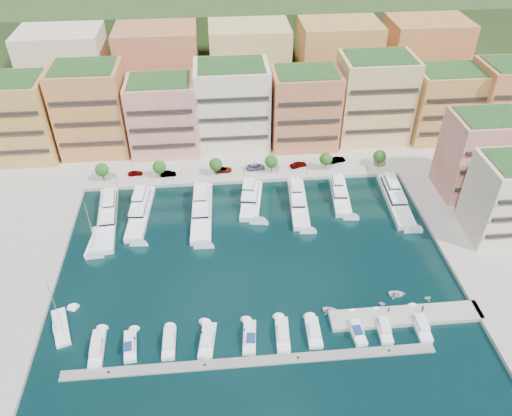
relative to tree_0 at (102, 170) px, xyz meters
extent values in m
plane|color=black|center=(40.00, -33.50, -4.74)|extent=(400.00, 400.00, 0.00)
cube|color=#9E998E|center=(40.00, 28.50, -4.74)|extent=(220.00, 64.00, 2.00)
cube|color=#283E19|center=(40.00, 76.50, -4.74)|extent=(240.00, 40.00, 58.00)
cube|color=gray|center=(37.00, -63.50, -4.74)|extent=(72.00, 2.20, 0.35)
cube|color=#9E998E|center=(70.00, -55.50, -4.74)|extent=(32.00, 5.00, 2.00)
cube|color=#CA8D49|center=(-26.00, 16.50, 8.26)|extent=(22.00, 16.00, 24.00)
cube|color=black|center=(-26.00, 8.25, 8.26)|extent=(20.24, 0.50, 0.90)
cube|color=#20441B|center=(-26.00, 16.50, 20.66)|extent=(19.36, 14.08, 0.80)
cube|color=#C57941|center=(-4.00, 18.50, 9.26)|extent=(20.00, 16.00, 26.00)
cube|color=black|center=(-4.00, 10.25, 9.26)|extent=(18.40, 0.50, 0.90)
cube|color=#20441B|center=(-4.00, 18.50, 22.66)|extent=(17.60, 14.08, 0.80)
cube|color=#E59B7F|center=(17.00, 16.50, 7.26)|extent=(20.00, 15.00, 22.00)
cube|color=black|center=(17.00, 8.75, 7.26)|extent=(18.40, 0.50, 0.90)
cube|color=#20441B|center=(17.00, 16.50, 18.66)|extent=(17.60, 13.20, 0.80)
cube|color=beige|center=(38.00, 18.50, 8.76)|extent=(22.00, 16.00, 25.00)
cube|color=black|center=(38.00, 10.25, 8.76)|extent=(20.24, 0.50, 0.90)
cube|color=#20441B|center=(38.00, 18.50, 21.66)|extent=(19.36, 14.08, 0.80)
cube|color=#BB6746|center=(60.00, 16.50, 7.76)|extent=(20.00, 15.00, 23.00)
cube|color=black|center=(60.00, 8.75, 7.76)|extent=(18.40, 0.50, 0.90)
cube|color=#20441B|center=(60.00, 16.50, 19.66)|extent=(17.60, 13.20, 0.80)
cube|color=#DEB675|center=(82.00, 18.50, 9.26)|extent=(22.00, 16.00, 26.00)
cube|color=black|center=(82.00, 10.25, 9.26)|extent=(20.24, 0.50, 0.90)
cube|color=#20441B|center=(82.00, 18.50, 22.66)|extent=(19.36, 14.08, 0.80)
cube|color=#CA8D49|center=(104.00, 16.50, 7.26)|extent=(20.00, 15.00, 22.00)
cube|color=black|center=(104.00, 8.75, 7.26)|extent=(18.40, 0.50, 0.90)
cube|color=#20441B|center=(104.00, 16.50, 18.66)|extent=(17.60, 13.20, 0.80)
cube|color=#C57941|center=(124.00, 14.50, 8.26)|extent=(22.00, 16.00, 24.00)
cube|color=#E59B7F|center=(102.00, -13.50, 7.26)|extent=(18.00, 14.00, 22.00)
cube|color=black|center=(102.00, -20.75, 7.26)|extent=(16.56, 0.50, 0.90)
cube|color=#20441B|center=(102.00, -13.50, 18.66)|extent=(15.84, 12.32, 0.80)
cube|color=beige|center=(102.00, -31.50, 6.26)|extent=(18.00, 14.00, 20.00)
cube|color=beige|center=(-15.00, 40.50, 11.26)|extent=(26.00, 18.00, 30.00)
cube|color=#BB6746|center=(15.00, 40.50, 11.26)|extent=(26.00, 18.00, 30.00)
cube|color=#DEB675|center=(45.00, 40.50, 11.26)|extent=(26.00, 18.00, 30.00)
cube|color=#CA8D49|center=(75.00, 40.50, 11.26)|extent=(26.00, 18.00, 30.00)
cube|color=#C57941|center=(105.00, 40.50, 11.26)|extent=(26.00, 18.00, 30.00)
cylinder|color=#473323|center=(0.00, 0.00, -2.24)|extent=(0.24, 0.24, 3.00)
sphere|color=#214B15|center=(0.00, 0.00, 0.01)|extent=(3.80, 3.80, 3.80)
cylinder|color=#473323|center=(16.00, 0.00, -2.24)|extent=(0.24, 0.24, 3.00)
sphere|color=#214B15|center=(16.00, 0.00, 0.01)|extent=(3.80, 3.80, 3.80)
cylinder|color=#473323|center=(32.00, 0.00, -2.24)|extent=(0.24, 0.24, 3.00)
sphere|color=#214B15|center=(32.00, 0.00, 0.01)|extent=(3.80, 3.80, 3.80)
cylinder|color=#473323|center=(48.00, 0.00, -2.24)|extent=(0.24, 0.24, 3.00)
sphere|color=#214B15|center=(48.00, 0.00, 0.01)|extent=(3.80, 3.80, 3.80)
cylinder|color=#473323|center=(64.00, 0.00, -2.24)|extent=(0.24, 0.24, 3.00)
sphere|color=#214B15|center=(64.00, 0.00, 0.01)|extent=(3.80, 3.80, 3.80)
cylinder|color=#473323|center=(80.00, 0.00, -2.24)|extent=(0.24, 0.24, 3.00)
sphere|color=#214B15|center=(80.00, 0.00, 0.01)|extent=(3.80, 3.80, 3.80)
cylinder|color=black|center=(4.00, -2.30, -1.74)|extent=(0.10, 0.10, 4.00)
sphere|color=#FFF2CC|center=(4.00, -2.30, 0.31)|extent=(0.30, 0.30, 0.30)
cylinder|color=black|center=(22.00, -2.30, -1.74)|extent=(0.10, 0.10, 4.00)
sphere|color=#FFF2CC|center=(22.00, -2.30, 0.31)|extent=(0.30, 0.30, 0.30)
cylinder|color=black|center=(40.00, -2.30, -1.74)|extent=(0.10, 0.10, 4.00)
sphere|color=#FFF2CC|center=(40.00, -2.30, 0.31)|extent=(0.30, 0.30, 0.30)
cylinder|color=black|center=(58.00, -2.30, -1.74)|extent=(0.10, 0.10, 4.00)
sphere|color=#FFF2CC|center=(58.00, -2.30, 0.31)|extent=(0.30, 0.30, 0.30)
cylinder|color=black|center=(76.00, -2.30, -1.74)|extent=(0.10, 0.10, 4.00)
sphere|color=#FFF2CC|center=(76.00, -2.30, 0.31)|extent=(0.30, 0.30, 0.30)
cube|color=white|center=(3.24, -17.51, -4.39)|extent=(6.68, 26.30, 2.30)
cube|color=white|center=(3.24, -14.91, -2.34)|extent=(4.89, 14.57, 1.80)
cube|color=black|center=(3.24, -14.91, -2.34)|extent=(4.95, 14.63, 0.55)
cube|color=white|center=(3.24, -12.82, -0.74)|extent=(3.35, 8.00, 1.40)
cylinder|color=#B2B2B7|center=(3.24, -11.26, 0.86)|extent=(0.14, 0.14, 1.80)
cube|color=white|center=(11.61, -15.70, -4.39)|extent=(6.18, 22.68, 2.30)
cube|color=white|center=(11.61, -13.46, -2.34)|extent=(4.63, 12.56, 1.80)
cube|color=black|center=(11.61, -13.46, -2.34)|extent=(4.70, 12.63, 0.55)
cube|color=white|center=(11.61, -11.67, -0.74)|extent=(3.22, 6.90, 1.40)
cylinder|color=#B2B2B7|center=(11.61, -10.33, 0.86)|extent=(0.14, 0.14, 1.80)
cube|color=black|center=(11.61, -15.70, -4.84)|extent=(6.23, 22.73, 0.35)
cube|color=white|center=(27.75, -16.87, -4.39)|extent=(5.92, 24.90, 2.30)
cube|color=white|center=(27.75, -14.40, -2.34)|extent=(4.63, 13.74, 1.80)
cube|color=black|center=(27.75, -14.40, -2.34)|extent=(4.69, 13.80, 0.55)
cube|color=white|center=(27.75, -12.42, -0.74)|extent=(3.30, 7.52, 1.40)
cylinder|color=#B2B2B7|center=(27.75, -10.93, 0.86)|extent=(0.14, 0.14, 1.80)
cube|color=white|center=(41.17, -12.94, -4.39)|extent=(7.55, 17.45, 2.30)
cube|color=white|center=(41.17, -11.25, -2.34)|extent=(5.46, 9.81, 1.80)
cube|color=black|center=(41.17, -11.25, -2.34)|extent=(5.53, 9.88, 0.55)
cube|color=white|center=(41.17, -9.90, -0.74)|extent=(3.72, 5.47, 1.40)
cylinder|color=#B2B2B7|center=(41.17, -8.89, 0.86)|extent=(0.14, 0.14, 1.80)
cube|color=white|center=(53.68, -15.29, -4.39)|extent=(5.81, 21.83, 2.30)
cube|color=white|center=(53.68, -13.13, -2.34)|extent=(4.37, 12.09, 1.80)
cube|color=black|center=(53.68, -13.13, -2.34)|extent=(4.43, 12.15, 0.55)
cube|color=white|center=(53.68, -11.41, -0.74)|extent=(3.04, 6.64, 1.40)
cylinder|color=#B2B2B7|center=(53.68, -10.11, 0.86)|extent=(0.14, 0.14, 1.80)
cube|color=black|center=(53.68, -15.29, -4.84)|extent=(5.87, 21.88, 0.35)
cube|color=white|center=(65.66, -13.11, -4.39)|extent=(6.01, 17.57, 2.30)
cube|color=white|center=(65.66, -11.39, -2.34)|extent=(4.45, 9.78, 1.80)
cube|color=black|center=(65.66, -11.39, -2.34)|extent=(4.52, 9.85, 0.55)
cube|color=white|center=(65.66, -10.01, -0.74)|extent=(3.08, 5.40, 1.40)
cylinder|color=#B2B2B7|center=(65.66, -8.98, 0.86)|extent=(0.14, 0.14, 1.80)
cube|color=white|center=(80.26, -16.34, -4.39)|extent=(6.09, 23.89, 2.30)
cube|color=white|center=(80.26, -13.97, -2.34)|extent=(4.66, 13.21, 1.80)
cube|color=black|center=(80.26, -13.97, -2.34)|extent=(4.72, 13.27, 0.55)
cube|color=white|center=(80.26, -12.07, -0.74)|extent=(3.28, 7.24, 1.40)
cylinder|color=#B2B2B7|center=(80.26, -10.65, 0.86)|extent=(0.14, 0.14, 1.80)
cube|color=white|center=(7.11, -58.00, -4.49)|extent=(2.98, 9.01, 1.40)
cube|color=white|center=(7.11, -58.45, -3.19)|extent=(2.20, 4.36, 1.10)
cube|color=black|center=(7.11, -56.66, -3.44)|extent=(1.87, 0.18, 0.55)
cube|color=white|center=(13.47, -58.00, -4.49)|extent=(3.15, 7.59, 1.40)
cube|color=white|center=(13.47, -58.37, -3.19)|extent=(2.21, 3.72, 1.10)
cube|color=black|center=(13.47, -56.89, -3.44)|extent=(1.70, 0.28, 0.55)
cube|color=navy|center=(13.47, -59.33, -2.59)|extent=(1.88, 2.38, 0.12)
cube|color=white|center=(21.07, -58.00, -4.49)|extent=(2.57, 7.58, 1.40)
cube|color=white|center=(21.07, -58.38, -3.19)|extent=(1.98, 3.65, 1.10)
cube|color=black|center=(21.07, -56.87, -3.44)|extent=(1.80, 0.12, 0.55)
cube|color=white|center=(28.65, -58.00, -4.49)|extent=(3.94, 8.66, 1.40)
cube|color=white|center=(28.65, -58.42, -3.19)|extent=(2.73, 4.27, 1.10)
cube|color=black|center=(28.65, -56.75, -3.44)|extent=(2.02, 0.38, 0.55)
cube|color=white|center=(37.03, -58.00, -4.49)|extent=(3.35, 8.30, 1.40)
cube|color=white|center=(37.03, -58.40, -3.19)|extent=(2.36, 4.06, 1.10)
cube|color=black|center=(37.03, -56.79, -3.44)|extent=(1.82, 0.29, 0.55)
cube|color=navy|center=(37.03, -59.46, -2.59)|extent=(2.01, 2.60, 0.12)
cube|color=white|center=(43.71, -58.00, -4.49)|extent=(3.17, 8.59, 1.40)
cube|color=white|center=(43.71, -58.42, -3.19)|extent=(2.32, 4.17, 1.10)
cube|color=black|center=(43.71, -56.73, -3.44)|extent=(1.91, 0.22, 0.55)
cube|color=white|center=(50.03, -58.00, -4.49)|extent=(2.97, 7.48, 1.40)
cube|color=white|center=(50.03, -58.37, -3.19)|extent=(2.25, 3.62, 1.10)
cube|color=black|center=(50.03, -56.89, -3.44)|extent=(1.98, 0.16, 0.55)
cube|color=white|center=(58.71, -58.00, -4.49)|extent=(3.02, 8.18, 1.40)
cube|color=white|center=(58.71, -58.40, -3.19)|extent=(2.16, 3.98, 1.10)
cube|color=black|center=(58.71, -56.80, -3.44)|extent=(1.71, 0.24, 0.55)
cube|color=navy|center=(58.71, -59.44, -2.59)|extent=(1.85, 2.53, 0.12)
cube|color=white|center=(64.41, -58.00, -4.49)|extent=(2.86, 8.22, 1.40)
cube|color=white|center=(64.41, -58.40, -3.19)|extent=(2.09, 3.99, 1.10)
cube|color=black|center=(64.41, -56.79, -3.44)|extent=(1.73, 0.20, 0.55)
cube|color=white|center=(72.18, -58.00, -4.49)|extent=(2.80, 8.69, 1.40)
cube|color=white|center=(72.18, -58.43, -3.19)|extent=(2.11, 4.19, 1.10)
cube|color=black|center=(72.18, -56.71, -3.44)|extent=(1.86, 0.15, 0.55)
cube|color=white|center=(-1.17, -51.99, -4.54)|extent=(5.83, 10.34, 1.20)
cube|color=white|center=(-1.17, -52.98, -3.64)|extent=(2.39, 2.90, 0.60)
cylinder|color=#B2B2B7|center=(-1.17, -51.49, 2.06)|extent=(0.14, 0.14, 12.00)
cylinder|color=#B2B2B7|center=(-1.17, -53.48, -2.94)|extent=(1.52, 4.28, 0.10)
cube|color=white|center=(1.47, -26.49, -4.54)|extent=(3.58, 9.77, 1.20)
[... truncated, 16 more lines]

